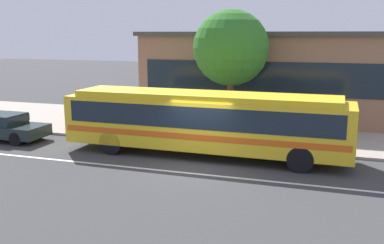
# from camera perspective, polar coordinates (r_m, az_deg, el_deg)

# --- Properties ---
(ground_plane) EXTENTS (120.00, 120.00, 0.00)m
(ground_plane) POSITION_cam_1_polar(r_m,az_deg,el_deg) (17.26, 0.55, -5.83)
(ground_plane) COLOR #3A3A3C
(sidewalk_slab) EXTENTS (60.00, 8.00, 0.12)m
(sidewalk_slab) POSITION_cam_1_polar(r_m,az_deg,el_deg) (23.86, 5.64, -0.91)
(sidewalk_slab) COLOR #A29689
(sidewalk_slab) RESTS_ON ground_plane
(lane_stripe_center) EXTENTS (56.00, 0.16, 0.01)m
(lane_stripe_center) POSITION_cam_1_polar(r_m,az_deg,el_deg) (16.53, -0.29, -6.60)
(lane_stripe_center) COLOR silver
(lane_stripe_center) RESTS_ON ground_plane
(transit_bus) EXTENTS (12.01, 2.62, 2.68)m
(transit_bus) POSITION_cam_1_polar(r_m,az_deg,el_deg) (18.51, 1.64, 0.33)
(transit_bus) COLOR gold
(transit_bus) RESTS_ON ground_plane
(pedestrian_waiting_near_sign) EXTENTS (0.34, 0.34, 1.64)m
(pedestrian_waiting_near_sign) POSITION_cam_1_polar(r_m,az_deg,el_deg) (21.37, 5.20, 0.45)
(pedestrian_waiting_near_sign) COLOR #202C4E
(pedestrian_waiting_near_sign) RESTS_ON sidewalk_slab
(bus_stop_sign) EXTENTS (0.09, 0.44, 2.35)m
(bus_stop_sign) POSITION_cam_1_polar(r_m,az_deg,el_deg) (19.74, 13.00, 0.94)
(bus_stop_sign) COLOR gray
(bus_stop_sign) RESTS_ON sidewalk_slab
(street_tree_near_stop) EXTENTS (3.86, 3.86, 6.19)m
(street_tree_near_stop) POSITION_cam_1_polar(r_m,az_deg,el_deg) (22.87, 5.04, 9.46)
(street_tree_near_stop) COLOR brown
(street_tree_near_stop) RESTS_ON sidewalk_slab
(station_building) EXTENTS (15.23, 9.06, 5.19)m
(station_building) POSITION_cam_1_polar(r_m,az_deg,el_deg) (28.49, 10.66, 6.12)
(station_building) COLOR #91674E
(station_building) RESTS_ON ground_plane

